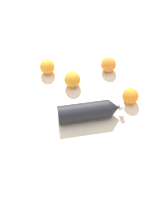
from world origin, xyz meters
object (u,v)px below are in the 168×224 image
orange_0 (72,79)px  orange_2 (130,96)px  water_bottle (89,111)px  orange_3 (108,65)px  orange_1 (47,67)px

orange_0 → orange_2: (-0.12, 0.23, -0.00)m
water_bottle → orange_3: water_bottle is taller
orange_1 → orange_3: (-0.22, 0.17, 0.00)m
orange_1 → orange_2: 0.40m
orange_0 → orange_3: 0.19m
water_bottle → orange_0: water_bottle is taller
orange_3 → orange_0: bearing=-10.0°
orange_1 → orange_2: (-0.15, 0.37, -0.00)m
water_bottle → orange_1: 0.32m
orange_0 → orange_3: (-0.19, 0.03, -0.00)m
orange_0 → orange_1: size_ratio=1.05×
water_bottle → orange_1: (-0.03, -0.32, -0.00)m
orange_1 → orange_3: size_ratio=0.97×
orange_1 → orange_2: bearing=112.2°
orange_0 → orange_2: 0.26m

